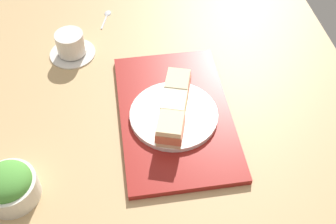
{
  "coord_description": "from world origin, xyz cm",
  "views": [
    {
      "loc": [
        -63.35,
        9.74,
        78.24
      ],
      "look_at": [
        -1.31,
        0.36,
        5.0
      ],
      "focal_mm": 45.42,
      "sensor_mm": 36.0,
      "label": 1
    }
  ],
  "objects_px": {
    "sandwich_plate": "(174,116)",
    "coffee_cup": "(71,45)",
    "teaspoon": "(107,15)",
    "sandwich_middle": "(174,107)",
    "sandwich_near": "(170,129)",
    "sandwich_far": "(178,86)",
    "salad_bowl": "(9,186)"
  },
  "relations": [
    {
      "from": "sandwich_plate",
      "to": "coffee_cup",
      "type": "bearing_deg",
      "value": 40.18
    },
    {
      "from": "sandwich_plate",
      "to": "teaspoon",
      "type": "height_order",
      "value": "sandwich_plate"
    },
    {
      "from": "coffee_cup",
      "to": "sandwich_middle",
      "type": "bearing_deg",
      "value": -139.82
    },
    {
      "from": "sandwich_near",
      "to": "coffee_cup",
      "type": "relative_size",
      "value": 0.65
    },
    {
      "from": "coffee_cup",
      "to": "sandwich_far",
      "type": "bearing_deg",
      "value": -130.4
    },
    {
      "from": "sandwich_plate",
      "to": "sandwich_far",
      "type": "bearing_deg",
      "value": -16.21
    },
    {
      "from": "salad_bowl",
      "to": "coffee_cup",
      "type": "xyz_separation_m",
      "value": [
        0.43,
        -0.12,
        -0.01
      ]
    },
    {
      "from": "coffee_cup",
      "to": "teaspoon",
      "type": "height_order",
      "value": "coffee_cup"
    },
    {
      "from": "sandwich_near",
      "to": "teaspoon",
      "type": "bearing_deg",
      "value": 13.04
    },
    {
      "from": "sandwich_middle",
      "to": "sandwich_far",
      "type": "xyz_separation_m",
      "value": [
        0.06,
        -0.02,
        0.0
      ]
    },
    {
      "from": "sandwich_far",
      "to": "coffee_cup",
      "type": "distance_m",
      "value": 0.34
    },
    {
      "from": "sandwich_plate",
      "to": "teaspoon",
      "type": "relative_size",
      "value": 2.28
    },
    {
      "from": "coffee_cup",
      "to": "teaspoon",
      "type": "xyz_separation_m",
      "value": [
        0.16,
        -0.1,
        -0.03
      ]
    },
    {
      "from": "sandwich_middle",
      "to": "teaspoon",
      "type": "xyz_separation_m",
      "value": [
        0.44,
        0.13,
        -0.05
      ]
    },
    {
      "from": "salad_bowl",
      "to": "sandwich_near",
      "type": "bearing_deg",
      "value": -76.59
    },
    {
      "from": "salad_bowl",
      "to": "sandwich_middle",
      "type": "bearing_deg",
      "value": -68.1
    },
    {
      "from": "sandwich_middle",
      "to": "coffee_cup",
      "type": "relative_size",
      "value": 0.63
    },
    {
      "from": "sandwich_far",
      "to": "sandwich_near",
      "type": "bearing_deg",
      "value": 163.79
    },
    {
      "from": "sandwich_middle",
      "to": "coffee_cup",
      "type": "distance_m",
      "value": 0.37
    },
    {
      "from": "sandwich_near",
      "to": "sandwich_far",
      "type": "distance_m",
      "value": 0.13
    },
    {
      "from": "salad_bowl",
      "to": "sandwich_plate",
      "type": "bearing_deg",
      "value": -68.1
    },
    {
      "from": "sandwich_near",
      "to": "sandwich_plate",
      "type": "bearing_deg",
      "value": -16.21
    },
    {
      "from": "sandwich_near",
      "to": "coffee_cup",
      "type": "height_order",
      "value": "sandwich_near"
    },
    {
      "from": "sandwich_plate",
      "to": "coffee_cup",
      "type": "distance_m",
      "value": 0.37
    },
    {
      "from": "salad_bowl",
      "to": "teaspoon",
      "type": "bearing_deg",
      "value": -21.18
    },
    {
      "from": "sandwich_plate",
      "to": "salad_bowl",
      "type": "height_order",
      "value": "salad_bowl"
    },
    {
      "from": "sandwich_middle",
      "to": "salad_bowl",
      "type": "height_order",
      "value": "same"
    },
    {
      "from": "sandwich_near",
      "to": "sandwich_middle",
      "type": "distance_m",
      "value": 0.07
    },
    {
      "from": "sandwich_middle",
      "to": "sandwich_far",
      "type": "height_order",
      "value": "sandwich_far"
    },
    {
      "from": "salad_bowl",
      "to": "coffee_cup",
      "type": "bearing_deg",
      "value": -16.16
    },
    {
      "from": "coffee_cup",
      "to": "sandwich_near",
      "type": "bearing_deg",
      "value": -147.56
    },
    {
      "from": "sandwich_far",
      "to": "salad_bowl",
      "type": "xyz_separation_m",
      "value": [
        -0.21,
        0.38,
        -0.02
      ]
    }
  ]
}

